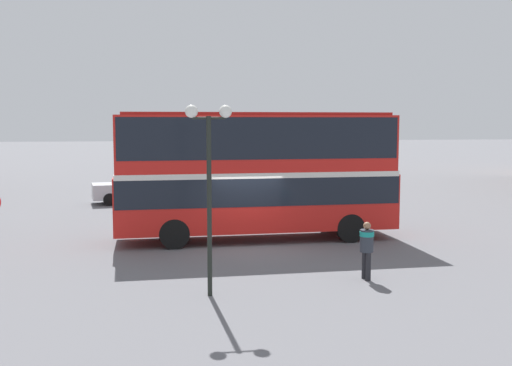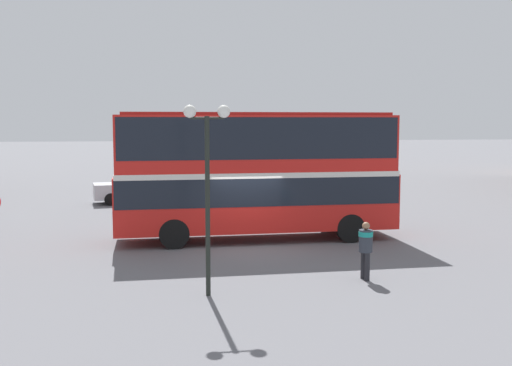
{
  "view_description": "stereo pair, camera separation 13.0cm",
  "coord_description": "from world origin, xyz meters",
  "px_view_note": "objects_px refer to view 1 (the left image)",
  "views": [
    {
      "loc": [
        -2.97,
        -20.58,
        4.4
      ],
      "look_at": [
        0.51,
        1.31,
        2.14
      ],
      "focal_mm": 42.0,
      "sensor_mm": 36.0,
      "label": 1
    },
    {
      "loc": [
        -2.84,
        -20.6,
        4.4
      ],
      "look_at": [
        0.51,
        1.31,
        2.14
      ],
      "focal_mm": 42.0,
      "sensor_mm": 36.0,
      "label": 2
    }
  ],
  "objects_px": {
    "pedestrian_foreground": "(367,244)",
    "double_decker_bus": "(256,167)",
    "parked_car_side_street": "(252,189)",
    "parked_car_kerb_near": "(134,188)",
    "street_lamp_twin_globe": "(209,158)"
  },
  "relations": [
    {
      "from": "pedestrian_foreground",
      "to": "parked_car_side_street",
      "type": "distance_m",
      "value": 16.68
    },
    {
      "from": "pedestrian_foreground",
      "to": "parked_car_side_street",
      "type": "bearing_deg",
      "value": -93.66
    },
    {
      "from": "pedestrian_foreground",
      "to": "street_lamp_twin_globe",
      "type": "bearing_deg",
      "value": 4.91
    },
    {
      "from": "parked_car_side_street",
      "to": "parked_car_kerb_near",
      "type": "bearing_deg",
      "value": -13.07
    },
    {
      "from": "double_decker_bus",
      "to": "parked_car_side_street",
      "type": "height_order",
      "value": "double_decker_bus"
    },
    {
      "from": "street_lamp_twin_globe",
      "to": "parked_car_kerb_near",
      "type": "bearing_deg",
      "value": 98.25
    },
    {
      "from": "pedestrian_foreground",
      "to": "double_decker_bus",
      "type": "bearing_deg",
      "value": -76.92
    },
    {
      "from": "pedestrian_foreground",
      "to": "parked_car_kerb_near",
      "type": "xyz_separation_m",
      "value": [
        -7.09,
        17.37,
        -0.18
      ]
    },
    {
      "from": "parked_car_kerb_near",
      "to": "parked_car_side_street",
      "type": "relative_size",
      "value": 0.95
    },
    {
      "from": "parked_car_side_street",
      "to": "street_lamp_twin_globe",
      "type": "bearing_deg",
      "value": 71.27
    },
    {
      "from": "pedestrian_foreground",
      "to": "street_lamp_twin_globe",
      "type": "xyz_separation_m",
      "value": [
        -4.45,
        -0.87,
        2.5
      ]
    },
    {
      "from": "street_lamp_twin_globe",
      "to": "parked_car_side_street",
      "type": "bearing_deg",
      "value": 77.95
    },
    {
      "from": "parked_car_side_street",
      "to": "street_lamp_twin_globe",
      "type": "distance_m",
      "value": 18.13
    },
    {
      "from": "double_decker_bus",
      "to": "street_lamp_twin_globe",
      "type": "xyz_separation_m",
      "value": [
        -2.31,
        -7.03,
        0.79
      ]
    },
    {
      "from": "parked_car_kerb_near",
      "to": "pedestrian_foreground",
      "type": "bearing_deg",
      "value": 103.24
    }
  ]
}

